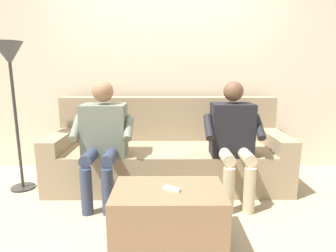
# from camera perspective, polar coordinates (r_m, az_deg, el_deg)

# --- Properties ---
(ground_plane) EXTENTS (8.00, 8.00, 0.00)m
(ground_plane) POSITION_cam_1_polar(r_m,az_deg,el_deg) (2.61, 0.05, -17.03)
(ground_plane) COLOR tan
(back_wall) EXTENTS (5.48, 0.06, 2.67)m
(back_wall) POSITION_cam_1_polar(r_m,az_deg,el_deg) (3.56, -0.04, 12.99)
(back_wall) COLOR beige
(back_wall) RESTS_ON ground
(couch) EXTENTS (2.46, 0.85, 0.91)m
(couch) POSITION_cam_1_polar(r_m,az_deg,el_deg) (3.19, -0.01, -5.61)
(couch) COLOR #9E896B
(couch) RESTS_ON ground
(coffee_table) EXTENTS (0.78, 0.49, 0.41)m
(coffee_table) POSITION_cam_1_polar(r_m,az_deg,el_deg) (2.16, 0.10, -17.36)
(coffee_table) COLOR #8C6B4C
(coffee_table) RESTS_ON ground
(person_left_seated) EXTENTS (0.54, 0.57, 1.12)m
(person_left_seated) POSITION_cam_1_polar(r_m,az_deg,el_deg) (2.78, 12.69, -1.67)
(person_left_seated) COLOR black
(person_left_seated) RESTS_ON ground
(person_right_seated) EXTENTS (0.56, 0.59, 1.12)m
(person_right_seated) POSITION_cam_1_polar(r_m,az_deg,el_deg) (2.77, -12.67, -1.61)
(person_right_seated) COLOR slate
(person_right_seated) RESTS_ON ground
(remote_white) EXTENTS (0.12, 0.09, 0.02)m
(remote_white) POSITION_cam_1_polar(r_m,az_deg,el_deg) (2.04, 0.81, -12.29)
(remote_white) COLOR white
(remote_white) RESTS_ON coffee_table
(floor_lamp) EXTENTS (0.28, 0.28, 1.49)m
(floor_lamp) POSITION_cam_1_polar(r_m,az_deg,el_deg) (3.22, -28.72, 10.31)
(floor_lamp) COLOR #2D2D2D
(floor_lamp) RESTS_ON ground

